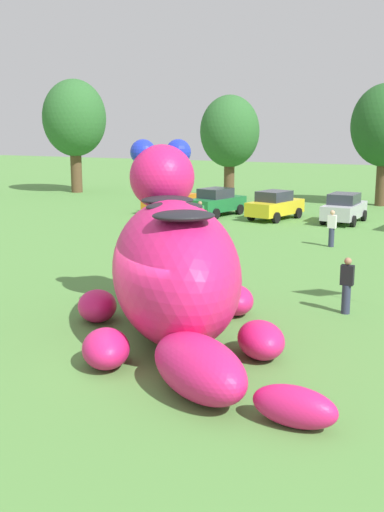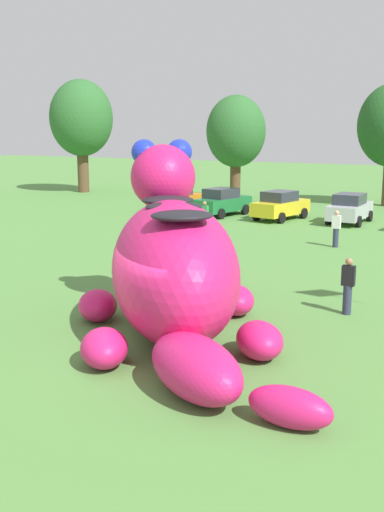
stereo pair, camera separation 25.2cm
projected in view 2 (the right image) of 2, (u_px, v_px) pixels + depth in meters
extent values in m
plane|color=#568E42|center=(144.00, 356.00, 15.07)|extent=(160.00, 160.00, 0.00)
ellipsoid|color=#E01E6B|center=(174.00, 271.00, 16.05)|extent=(6.39, 7.12, 3.63)
ellipsoid|color=#E01E6B|center=(163.00, 177.00, 18.25)|extent=(2.79, 2.83, 1.92)
sphere|color=#1E33CC|center=(144.00, 152.00, 18.31)|extent=(0.77, 0.77, 0.77)
sphere|color=#1E33CC|center=(179.00, 152.00, 18.46)|extent=(0.77, 0.77, 0.77)
ellipsoid|color=black|center=(168.00, 200.00, 17.11)|extent=(1.86, 1.79, 0.24)
ellipsoid|color=black|center=(174.00, 207.00, 15.71)|extent=(1.86, 1.79, 0.24)
ellipsoid|color=black|center=(182.00, 216.00, 14.14)|extent=(1.86, 1.79, 0.24)
ellipsoid|color=#E01E6B|center=(98.00, 305.00, 17.77)|extent=(1.81, 1.91, 0.89)
ellipsoid|color=#E01E6B|center=(235.00, 300.00, 18.33)|extent=(1.81, 1.91, 0.89)
ellipsoid|color=#E01E6B|center=(104.00, 348.00, 14.35)|extent=(1.81, 1.91, 0.89)
ellipsoid|color=#E01E6B|center=(260.00, 340.00, 14.88)|extent=(1.81, 1.91, 0.89)
ellipsoid|color=#E01E6B|center=(195.00, 367.00, 12.70)|extent=(3.22, 2.83, 1.27)
ellipsoid|color=#E01E6B|center=(290.00, 407.00, 11.45)|extent=(1.70, 0.85, 0.78)
cube|color=orange|center=(176.00, 201.00, 40.07)|extent=(2.22, 4.29, 0.80)
cube|color=#2D333D|center=(175.00, 191.00, 39.80)|extent=(1.74, 2.15, 0.60)
cylinder|color=black|center=(177.00, 205.00, 41.64)|extent=(0.32, 0.67, 0.64)
cylinder|color=black|center=(198.00, 206.00, 40.69)|extent=(0.32, 0.67, 0.64)
cylinder|color=black|center=(154.00, 209.00, 39.61)|extent=(0.32, 0.67, 0.64)
cylinder|color=black|center=(175.00, 211.00, 38.65)|extent=(0.32, 0.67, 0.64)
cube|color=#1E7238|center=(222.00, 204.00, 38.65)|extent=(2.53, 4.37, 0.80)
cube|color=#2D333D|center=(221.00, 193.00, 38.39)|extent=(1.88, 2.24, 0.60)
cylinder|color=black|center=(224.00, 207.00, 40.22)|extent=(0.37, 0.68, 0.64)
cylinder|color=black|center=(245.00, 210.00, 39.15)|extent=(0.37, 0.68, 0.64)
cylinder|color=black|center=(199.00, 211.00, 38.30)|extent=(0.37, 0.68, 0.64)
cylinder|color=black|center=(221.00, 214.00, 37.24)|extent=(0.37, 0.68, 0.64)
cube|color=yellow|center=(281.00, 208.00, 36.98)|extent=(2.54, 4.37, 0.80)
cube|color=#2D333D|center=(280.00, 196.00, 36.73)|extent=(1.88, 2.24, 0.60)
cylinder|color=black|center=(280.00, 211.00, 38.55)|extent=(0.37, 0.68, 0.64)
cylinder|color=black|center=(304.00, 213.00, 37.48)|extent=(0.37, 0.68, 0.64)
cylinder|color=black|center=(257.00, 215.00, 36.65)|extent=(0.37, 0.68, 0.64)
cylinder|color=black|center=(281.00, 218.00, 35.58)|extent=(0.37, 0.68, 0.64)
cube|color=#B7BABF|center=(350.00, 211.00, 35.60)|extent=(1.82, 4.15, 0.80)
cube|color=#2D333D|center=(350.00, 199.00, 35.33)|extent=(1.55, 2.01, 0.60)
cylinder|color=black|center=(341.00, 214.00, 37.17)|extent=(0.26, 0.65, 0.64)
cylinder|color=black|center=(370.00, 216.00, 36.36)|extent=(0.26, 0.65, 0.64)
cylinder|color=black|center=(328.00, 219.00, 35.00)|extent=(0.26, 0.65, 0.64)
cylinder|color=black|center=(358.00, 222.00, 34.19)|extent=(0.26, 0.65, 0.64)
cylinder|color=brown|center=(83.00, 173.00, 52.29)|extent=(0.94, 0.94, 3.28)
ellipsoid|color=#2D662D|center=(81.00, 118.00, 51.36)|extent=(5.25, 5.25, 6.30)
cylinder|color=brown|center=(235.00, 183.00, 46.15)|extent=(0.78, 0.78, 2.73)
ellipsoid|color=#2D662D|center=(236.00, 131.00, 45.37)|extent=(4.37, 4.37, 5.24)
cylinder|color=#2D334C|center=(204.00, 226.00, 32.08)|extent=(0.26, 0.26, 0.88)
cube|color=#338C4C|center=(204.00, 211.00, 31.93)|extent=(0.38, 0.22, 0.60)
sphere|color=#9E7051|center=(205.00, 203.00, 31.84)|extent=(0.22, 0.22, 0.22)
cylinder|color=#2D334C|center=(336.00, 238.00, 28.56)|extent=(0.26, 0.26, 0.88)
cube|color=white|center=(336.00, 222.00, 28.40)|extent=(0.38, 0.22, 0.60)
sphere|color=tan|center=(337.00, 213.00, 28.32)|extent=(0.22, 0.22, 0.22)
cylinder|color=#2D334C|center=(347.00, 300.00, 18.34)|extent=(0.26, 0.26, 0.88)
cube|color=black|center=(348.00, 276.00, 18.19)|extent=(0.38, 0.22, 0.60)
sphere|color=#9E7051|center=(349.00, 262.00, 18.10)|extent=(0.22, 0.22, 0.22)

